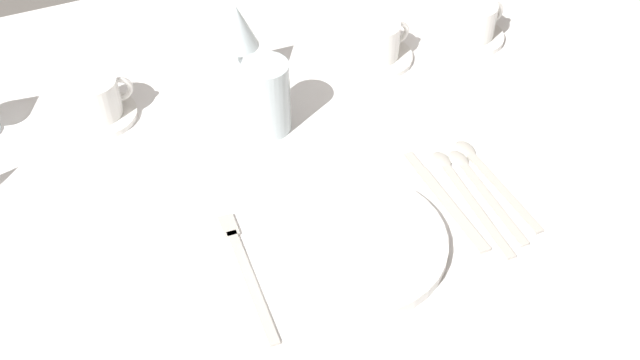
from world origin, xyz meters
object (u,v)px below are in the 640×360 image
at_px(coffee_cup_far, 96,97).
at_px(coffee_cup_right, 378,39).
at_px(fork_outer, 246,270).
at_px(drink_tumbler, 267,97).
at_px(dinner_plate, 355,242).
at_px(wine_glass_left, 238,30).
at_px(dinner_knife, 446,202).
at_px(coffee_cup_left, 473,19).
at_px(spoon_soup, 462,189).
at_px(spoon_tea, 487,173).
at_px(spoon_dessert, 477,184).

bearing_deg(coffee_cup_far, coffee_cup_right, -4.47).
bearing_deg(fork_outer, drink_tumbler, 63.11).
xyz_separation_m(dinner_plate, coffee_cup_far, (-0.26, 0.41, 0.03)).
distance_m(coffee_cup_right, drink_tumbler, 0.26).
bearing_deg(wine_glass_left, dinner_knife, -65.76).
relative_size(coffee_cup_left, wine_glass_left, 0.69).
distance_m(fork_outer, coffee_cup_far, 0.41).
bearing_deg(spoon_soup, spoon_tea, 15.31).
bearing_deg(spoon_soup, coffee_cup_right, 84.54).
xyz_separation_m(dinner_knife, spoon_soup, (0.03, 0.01, -0.00)).
height_order(fork_outer, spoon_tea, spoon_tea).
bearing_deg(drink_tumbler, fork_outer, -116.89).
relative_size(coffee_cup_right, drink_tumbler, 0.82).
bearing_deg(drink_tumbler, dinner_knife, -56.10).
xyz_separation_m(dinner_knife, spoon_dessert, (0.06, 0.01, 0.00)).
xyz_separation_m(spoon_soup, coffee_cup_left, (0.22, 0.33, 0.04)).
distance_m(dinner_plate, wine_glass_left, 0.42).
distance_m(dinner_plate, coffee_cup_left, 0.55).
distance_m(dinner_knife, coffee_cup_left, 0.43).
bearing_deg(spoon_tea, drink_tumbler, 138.24).
xyz_separation_m(spoon_dessert, coffee_cup_far, (-0.48, 0.38, 0.04)).
relative_size(fork_outer, dinner_knife, 1.05).
xyz_separation_m(spoon_dessert, drink_tumbler, (-0.24, 0.25, 0.06)).
distance_m(spoon_tea, coffee_cup_right, 0.33).
distance_m(spoon_tea, coffee_cup_left, 0.36).
xyz_separation_m(coffee_cup_left, coffee_cup_right, (-0.18, 0.01, 0.00)).
distance_m(coffee_cup_right, wine_glass_left, 0.25).
distance_m(dinner_knife, coffee_cup_right, 0.36).
height_order(spoon_tea, wine_glass_left, wine_glass_left).
xyz_separation_m(spoon_dessert, coffee_cup_left, (0.19, 0.33, 0.04)).
bearing_deg(dinner_knife, spoon_soup, 21.08).
height_order(dinner_plate, dinner_knife, dinner_plate).
bearing_deg(dinner_plate, spoon_dessert, 9.15).
xyz_separation_m(spoon_dessert, coffee_cup_right, (0.01, 0.34, 0.04)).
relative_size(coffee_cup_right, wine_glass_left, 0.66).
height_order(coffee_cup_left, wine_glass_left, wine_glass_left).
xyz_separation_m(dinner_knife, wine_glass_left, (-0.17, 0.39, 0.10)).
height_order(spoon_soup, coffee_cup_right, coffee_cup_right).
relative_size(dinner_knife, coffee_cup_right, 2.18).
height_order(fork_outer, wine_glass_left, wine_glass_left).
distance_m(fork_outer, drink_tumbler, 0.30).
relative_size(dinner_knife, coffee_cup_far, 2.15).
relative_size(dinner_plate, coffee_cup_far, 2.51).
xyz_separation_m(dinner_plate, spoon_soup, (0.19, 0.03, -0.01)).
bearing_deg(dinner_plate, dinner_knife, 7.77).
xyz_separation_m(dinner_plate, spoon_dessert, (0.22, 0.04, -0.01)).
height_order(coffee_cup_right, wine_glass_left, wine_glass_left).
bearing_deg(spoon_tea, coffee_cup_right, 93.34).
xyz_separation_m(fork_outer, spoon_soup, (0.34, 0.01, -0.00)).
bearing_deg(spoon_tea, fork_outer, -175.85).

